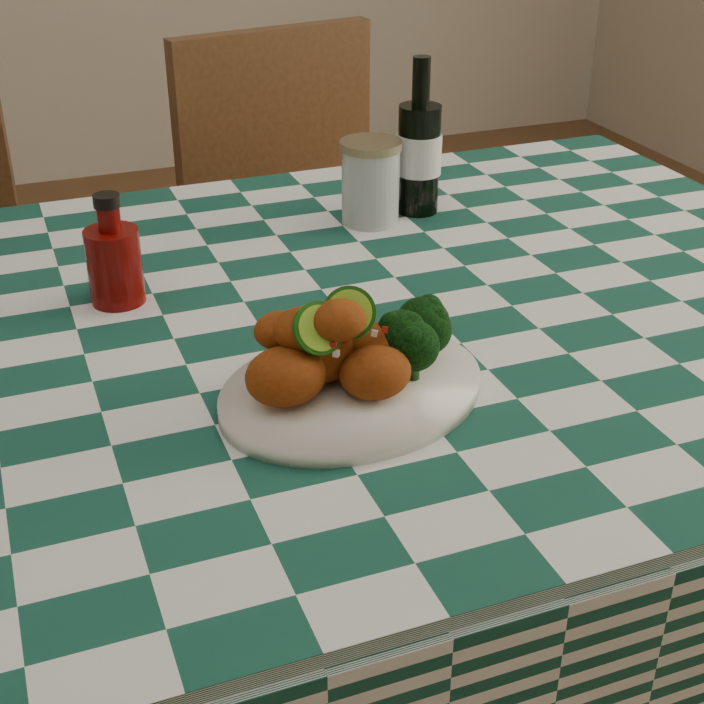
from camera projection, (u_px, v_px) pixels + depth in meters
name	position (u px, v px, depth m)	size (l,w,h in m)	color
dining_table	(272.00, 575.00, 1.36)	(1.66, 1.06, 0.79)	#144839
plate	(352.00, 391.00, 1.02)	(0.29, 0.23, 0.02)	white
fried_chicken_pile	(336.00, 344.00, 0.99)	(0.15, 0.11, 0.10)	#8B340D
broccoli_side	(421.00, 337.00, 1.03)	(0.09, 0.09, 0.07)	black
ketchup_bottle	(113.00, 249.00, 1.19)	(0.07, 0.07, 0.14)	#5E0704
mason_jar	(370.00, 182.00, 1.43)	(0.09, 0.09, 0.12)	#B2BCBA
beer_bottle	(419.00, 137.00, 1.45)	(0.07, 0.07, 0.23)	black
wooden_chair_right	(324.00, 284.00, 2.00)	(0.43, 0.45, 0.95)	#472814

